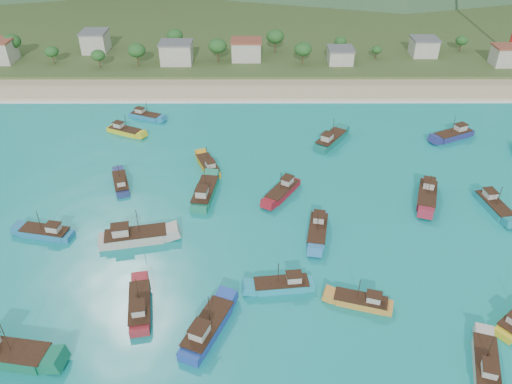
{
  "coord_description": "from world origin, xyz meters",
  "views": [
    {
      "loc": [
        -6.86,
        -64.11,
        57.5
      ],
      "look_at": [
        -6.72,
        18.0,
        3.0
      ],
      "focal_mm": 35.0,
      "sensor_mm": 36.0,
      "label": 1
    }
  ],
  "objects_px": {
    "boat_3": "(362,302)",
    "boat_20": "(121,184)",
    "boat_2": "(208,166)",
    "boat_12": "(486,365)",
    "boat_17": "(46,233)",
    "boat_25": "(427,196)",
    "boat_19": "(282,191)",
    "boat_26": "(6,354)",
    "boat_7": "(207,329)",
    "boat_32": "(135,237)",
    "boat_21": "(493,206)",
    "boat_14": "(283,286)",
    "boat_30": "(205,193)",
    "boat_1": "(318,231)",
    "boat_13": "(331,140)",
    "boat_5": "(140,307)",
    "boat_23": "(125,131)",
    "boat_4": "(146,116)",
    "boat_29": "(453,135)"
  },
  "relations": [
    {
      "from": "boat_2",
      "to": "boat_19",
      "type": "distance_m",
      "value": 19.23
    },
    {
      "from": "boat_7",
      "to": "boat_21",
      "type": "distance_m",
      "value": 62.43
    },
    {
      "from": "boat_17",
      "to": "boat_29",
      "type": "distance_m",
      "value": 95.93
    },
    {
      "from": "boat_19",
      "to": "boat_25",
      "type": "bearing_deg",
      "value": -151.7
    },
    {
      "from": "boat_32",
      "to": "boat_21",
      "type": "bearing_deg",
      "value": 86.58
    },
    {
      "from": "boat_13",
      "to": "boat_26",
      "type": "xyz_separation_m",
      "value": [
        -52.75,
        -63.38,
        0.17
      ]
    },
    {
      "from": "boat_23",
      "to": "boat_32",
      "type": "bearing_deg",
      "value": 40.14
    },
    {
      "from": "boat_7",
      "to": "boat_20",
      "type": "height_order",
      "value": "boat_7"
    },
    {
      "from": "boat_5",
      "to": "boat_17",
      "type": "xyz_separation_m",
      "value": [
        -20.69,
        18.29,
        -0.05
      ]
    },
    {
      "from": "boat_13",
      "to": "boat_12",
      "type": "bearing_deg",
      "value": -44.74
    },
    {
      "from": "boat_14",
      "to": "boat_25",
      "type": "height_order",
      "value": "boat_25"
    },
    {
      "from": "boat_20",
      "to": "boat_1",
      "type": "bearing_deg",
      "value": -40.92
    },
    {
      "from": "boat_1",
      "to": "boat_14",
      "type": "relative_size",
      "value": 1.09
    },
    {
      "from": "boat_26",
      "to": "boat_32",
      "type": "height_order",
      "value": "boat_26"
    },
    {
      "from": "boat_29",
      "to": "boat_13",
      "type": "bearing_deg",
      "value": 68.5
    },
    {
      "from": "boat_2",
      "to": "boat_3",
      "type": "relative_size",
      "value": 1.06
    },
    {
      "from": "boat_7",
      "to": "boat_25",
      "type": "relative_size",
      "value": 1.02
    },
    {
      "from": "boat_13",
      "to": "boat_20",
      "type": "bearing_deg",
      "value": -123.53
    },
    {
      "from": "boat_5",
      "to": "boat_14",
      "type": "xyz_separation_m",
      "value": [
        22.06,
        4.63,
        -0.06
      ]
    },
    {
      "from": "boat_5",
      "to": "boat_1",
      "type": "bearing_deg",
      "value": 22.55
    },
    {
      "from": "boat_14",
      "to": "boat_30",
      "type": "distance_m",
      "value": 30.19
    },
    {
      "from": "boat_7",
      "to": "boat_26",
      "type": "xyz_separation_m",
      "value": [
        -27.35,
        -4.58,
        0.14
      ]
    },
    {
      "from": "boat_30",
      "to": "boat_17",
      "type": "bearing_deg",
      "value": -147.81
    },
    {
      "from": "boat_2",
      "to": "boat_7",
      "type": "relative_size",
      "value": 0.83
    },
    {
      "from": "boat_4",
      "to": "boat_13",
      "type": "bearing_deg",
      "value": 96.62
    },
    {
      "from": "boat_12",
      "to": "boat_26",
      "type": "relative_size",
      "value": 0.78
    },
    {
      "from": "boat_29",
      "to": "boat_32",
      "type": "distance_m",
      "value": 81.83
    },
    {
      "from": "boat_2",
      "to": "boat_12",
      "type": "relative_size",
      "value": 0.96
    },
    {
      "from": "boat_21",
      "to": "boat_32",
      "type": "distance_m",
      "value": 69.65
    },
    {
      "from": "boat_19",
      "to": "boat_26",
      "type": "height_order",
      "value": "boat_26"
    },
    {
      "from": "boat_17",
      "to": "boat_25",
      "type": "height_order",
      "value": "boat_25"
    },
    {
      "from": "boat_1",
      "to": "boat_14",
      "type": "bearing_deg",
      "value": 73.75
    },
    {
      "from": "boat_23",
      "to": "boat_26",
      "type": "distance_m",
      "value": 68.79
    },
    {
      "from": "boat_7",
      "to": "boat_23",
      "type": "height_order",
      "value": "boat_7"
    },
    {
      "from": "boat_1",
      "to": "boat_21",
      "type": "height_order",
      "value": "boat_1"
    },
    {
      "from": "boat_1",
      "to": "boat_17",
      "type": "distance_m",
      "value": 49.88
    },
    {
      "from": "boat_4",
      "to": "boat_21",
      "type": "bearing_deg",
      "value": 84.59
    },
    {
      "from": "boat_30",
      "to": "boat_32",
      "type": "height_order",
      "value": "boat_32"
    },
    {
      "from": "boat_23",
      "to": "boat_29",
      "type": "relative_size",
      "value": 0.86
    },
    {
      "from": "boat_1",
      "to": "boat_20",
      "type": "distance_m",
      "value": 43.2
    },
    {
      "from": "boat_14",
      "to": "boat_13",
      "type": "bearing_deg",
      "value": -21.98
    },
    {
      "from": "boat_3",
      "to": "boat_26",
      "type": "relative_size",
      "value": 0.71
    },
    {
      "from": "boat_20",
      "to": "boat_21",
      "type": "bearing_deg",
      "value": -25.01
    },
    {
      "from": "boat_4",
      "to": "boat_19",
      "type": "xyz_separation_m",
      "value": [
        35.01,
        -36.81,
        0.14
      ]
    },
    {
      "from": "boat_17",
      "to": "boat_2",
      "type": "bearing_deg",
      "value": -37.27
    },
    {
      "from": "boat_26",
      "to": "boat_32",
      "type": "relative_size",
      "value": 1.05
    },
    {
      "from": "boat_23",
      "to": "boat_21",
      "type": "bearing_deg",
      "value": 93.15
    },
    {
      "from": "boat_25",
      "to": "boat_2",
      "type": "bearing_deg",
      "value": 3.83
    },
    {
      "from": "boat_3",
      "to": "boat_20",
      "type": "height_order",
      "value": "boat_20"
    },
    {
      "from": "boat_21",
      "to": "boat_25",
      "type": "distance_m",
      "value": 12.64
    }
  ]
}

